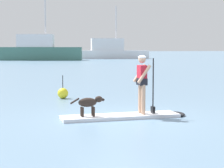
# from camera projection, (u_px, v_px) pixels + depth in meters

# --- Properties ---
(ground_plane) EXTENTS (400.00, 400.00, 0.00)m
(ground_plane) POSITION_uv_depth(u_px,v_px,m) (120.00, 118.00, 11.64)
(ground_plane) COLOR slate
(paddleboard) EXTENTS (3.73, 0.92, 0.10)m
(paddleboard) POSITION_uv_depth(u_px,v_px,m) (128.00, 116.00, 11.70)
(paddleboard) COLOR silver
(paddleboard) RESTS_ON ground_plane
(person_paddler) EXTENTS (0.61, 0.49, 1.70)m
(person_paddler) POSITION_uv_depth(u_px,v_px,m) (142.00, 80.00, 11.73)
(person_paddler) COLOR tan
(person_paddler) RESTS_ON paddleboard
(dog) EXTENTS (1.00, 0.24, 0.56)m
(dog) POSITION_uv_depth(u_px,v_px,m) (89.00, 103.00, 11.34)
(dog) COLOR #2D231E
(dog) RESTS_ON paddleboard
(moored_boat_outer) EXTENTS (12.92, 5.59, 9.60)m
(moored_boat_outer) POSITION_uv_depth(u_px,v_px,m) (40.00, 50.00, 64.12)
(moored_boat_outer) COLOR #3F7266
(moored_boat_outer) RESTS_ON ground_plane
(moored_boat_far_port) EXTENTS (13.14, 4.34, 9.50)m
(moored_boat_far_port) POSITION_uv_depth(u_px,v_px,m) (111.00, 51.00, 73.30)
(moored_boat_far_port) COLOR white
(moored_boat_far_port) RESTS_ON ground_plane
(marker_buoy) EXTENTS (0.43, 0.43, 0.93)m
(marker_buoy) POSITION_uv_depth(u_px,v_px,m) (63.00, 93.00, 16.07)
(marker_buoy) COLOR yellow
(marker_buoy) RESTS_ON ground_plane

